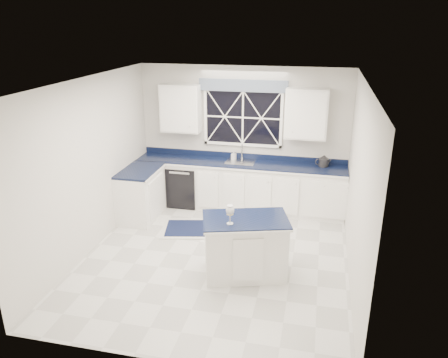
% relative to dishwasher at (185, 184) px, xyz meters
% --- Properties ---
extents(ground, '(4.50, 4.50, 0.00)m').
position_rel_dishwasher_xyz_m(ground, '(1.10, -1.95, -0.41)').
color(ground, silver).
rests_on(ground, ground).
extents(back_wall, '(4.00, 0.10, 2.70)m').
position_rel_dishwasher_xyz_m(back_wall, '(1.10, 0.30, 0.94)').
color(back_wall, beige).
rests_on(back_wall, ground).
extents(base_cabinets, '(3.99, 1.60, 0.90)m').
position_rel_dishwasher_xyz_m(base_cabinets, '(0.77, -0.17, 0.04)').
color(base_cabinets, white).
rests_on(base_cabinets, ground).
extents(countertop, '(3.98, 0.64, 0.04)m').
position_rel_dishwasher_xyz_m(countertop, '(1.10, 0.00, 0.51)').
color(countertop, black).
rests_on(countertop, base_cabinets).
extents(dishwasher, '(0.60, 0.58, 0.82)m').
position_rel_dishwasher_xyz_m(dishwasher, '(0.00, 0.00, 0.00)').
color(dishwasher, black).
rests_on(dishwasher, ground).
extents(window, '(1.65, 0.09, 1.26)m').
position_rel_dishwasher_xyz_m(window, '(1.10, 0.25, 1.42)').
color(window, black).
rests_on(window, ground).
extents(upper_cabinets, '(3.10, 0.34, 0.90)m').
position_rel_dishwasher_xyz_m(upper_cabinets, '(1.10, 0.13, 1.49)').
color(upper_cabinets, white).
rests_on(upper_cabinets, ground).
extents(faucet, '(0.05, 0.20, 0.30)m').
position_rel_dishwasher_xyz_m(faucet, '(1.10, 0.19, 0.69)').
color(faucet, '#ADADAF').
rests_on(faucet, countertop).
extents(island, '(1.34, 1.02, 0.89)m').
position_rel_dishwasher_xyz_m(island, '(1.61, -2.29, 0.04)').
color(island, white).
rests_on(island, ground).
extents(rug, '(1.42, 1.04, 0.02)m').
position_rel_dishwasher_xyz_m(rug, '(0.57, -1.05, -0.40)').
color(rug, beige).
rests_on(rug, ground).
extents(kettle, '(0.30, 0.22, 0.21)m').
position_rel_dishwasher_xyz_m(kettle, '(2.64, 0.12, 0.63)').
color(kettle, '#2C2C2F').
rests_on(kettle, countertop).
extents(wine_glass, '(0.11, 0.11, 0.27)m').
position_rel_dishwasher_xyz_m(wine_glass, '(1.44, -2.49, 0.66)').
color(wine_glass, silver).
rests_on(wine_glass, island).
extents(soap_bottle, '(0.10, 0.10, 0.17)m').
position_rel_dishwasher_xyz_m(soap_bottle, '(0.95, 0.16, 0.62)').
color(soap_bottle, silver).
rests_on(soap_bottle, countertop).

